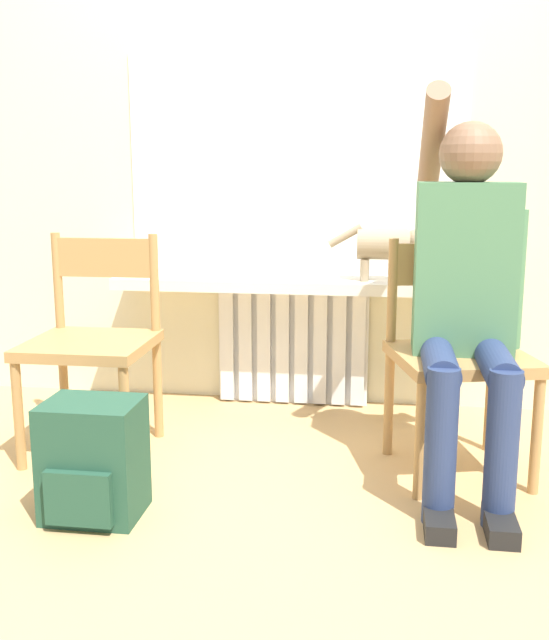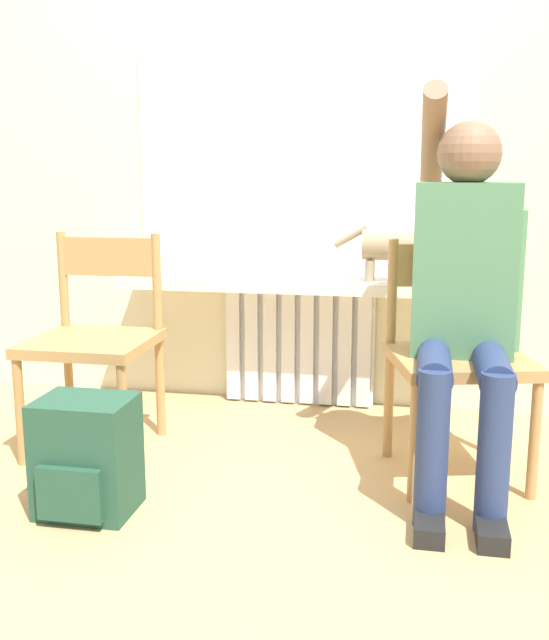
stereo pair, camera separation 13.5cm
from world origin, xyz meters
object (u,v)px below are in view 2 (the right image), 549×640
(chair_right, at_px, (456,353))
(backpack, at_px, (86,457))
(cat, at_px, (393,246))
(chair_left, at_px, (95,337))
(person, at_px, (464,289))

(chair_right, bearing_deg, backpack, -168.88)
(cat, distance_m, backpack, 1.55)
(chair_right, height_order, cat, cat)
(chair_left, xyz_separation_m, cat, (1.10, 0.58, 0.31))
(chair_right, relative_size, cat, 1.97)
(chair_right, xyz_separation_m, person, (0.01, -0.11, 0.24))
(person, xyz_separation_m, backpack, (-1.16, -0.45, -0.50))
(person, bearing_deg, chair_left, 175.52)
(chair_right, bearing_deg, person, -98.96)
(chair_left, height_order, cat, cat)
(chair_left, bearing_deg, cat, 27.32)
(chair_right, height_order, person, person)
(chair_left, distance_m, chair_right, 1.35)
(person, bearing_deg, cat, 111.12)
(person, bearing_deg, chair_right, 95.60)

